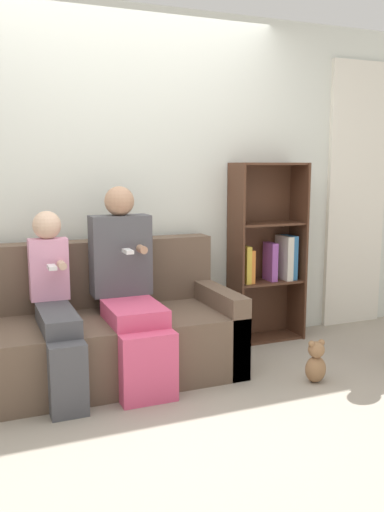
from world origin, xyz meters
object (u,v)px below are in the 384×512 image
object	(u,v)px
adult_seated	(129,283)
child_seated	(56,304)
bookshelf	(267,254)
teddy_bear	(316,362)
couch	(91,334)

from	to	relation	value
adult_seated	child_seated	distance (m)	0.48
bookshelf	teddy_bear	size ratio (longest dim) A/B	4.97
couch	child_seated	world-z (taller)	child_seated
couch	bookshelf	xyz separation A→B (m)	(1.51, 0.30, 0.40)
couch	teddy_bear	size ratio (longest dim) A/B	6.66
adult_seated	bookshelf	bearing A→B (deg)	18.36
child_seated	teddy_bear	world-z (taller)	child_seated
couch	bookshelf	size ratio (longest dim) A/B	1.34
teddy_bear	bookshelf	bearing A→B (deg)	79.99
bookshelf	couch	bearing A→B (deg)	-168.74
teddy_bear	adult_seated	bearing A→B (deg)	154.27
couch	child_seated	size ratio (longest dim) A/B	1.71
bookshelf	teddy_bear	distance (m)	1.13
child_seated	adult_seated	bearing A→B (deg)	4.23
couch	bookshelf	world-z (taller)	bookshelf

